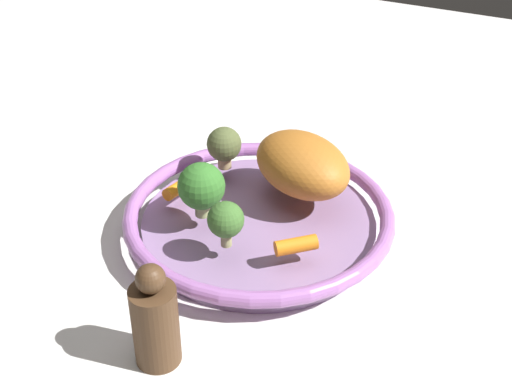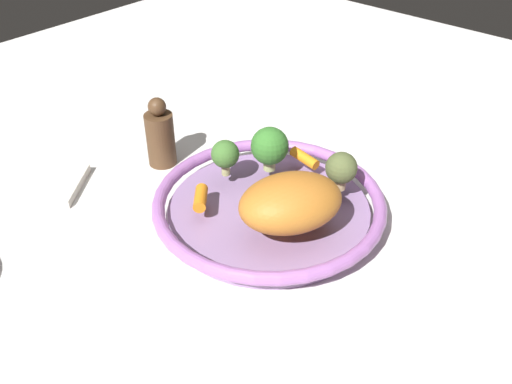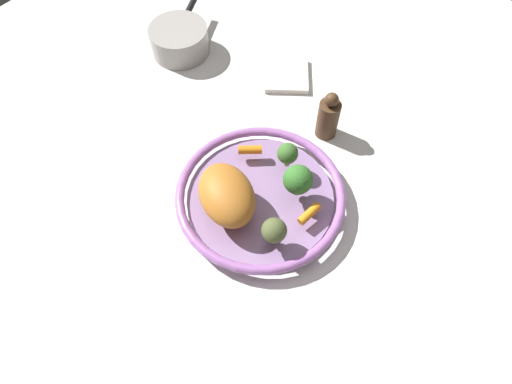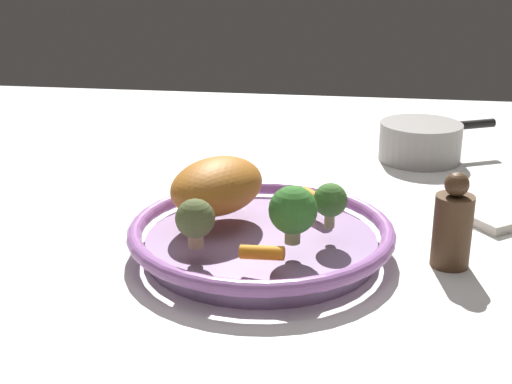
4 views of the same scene
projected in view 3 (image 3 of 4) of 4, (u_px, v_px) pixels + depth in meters
The scene contains 11 objects.
ground_plane at pixel (260, 203), 0.92m from camera, with size 1.93×1.93×0.00m, color silver.
serving_bowl at pixel (260, 197), 0.90m from camera, with size 0.34×0.34×0.04m.
roast_chicken_piece at pixel (227, 195), 0.84m from camera, with size 0.14×0.10×0.07m, color #B86C25.
baby_carrot_center at pixel (309, 214), 0.85m from camera, with size 0.02×0.02×0.05m, color orange.
baby_carrot_near_rim at pixel (250, 150), 0.93m from camera, with size 0.02×0.02×0.05m, color orange.
broccoli_floret_large at pixel (298, 180), 0.85m from camera, with size 0.06×0.06×0.07m.
broccoli_floret_small at pixel (288, 154), 0.89m from camera, with size 0.04×0.04×0.06m.
broccoli_floret_edge at pixel (274, 231), 0.80m from camera, with size 0.05×0.05×0.06m.
pepper_mill at pixel (330, 118), 0.97m from camera, with size 0.05×0.05×0.12m.
saucepan at pixel (179, 40), 1.13m from camera, with size 0.15×0.21×0.07m.
dish_towel at pixel (287, 75), 1.11m from camera, with size 0.11×0.12×0.01m, color silver.
Camera 3 is at (0.29, -0.37, 0.80)m, focal length 31.50 mm.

